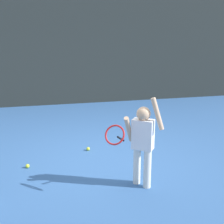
{
  "coord_description": "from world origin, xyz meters",
  "views": [
    {
      "loc": [
        -1.02,
        -5.03,
        2.28
      ],
      "look_at": [
        0.19,
        0.09,
        0.85
      ],
      "focal_mm": 50.23,
      "sensor_mm": 36.0,
      "label": 1
    }
  ],
  "objects": [
    {
      "name": "tennis_ball_2",
      "position": [
        2.07,
        2.59,
        0.03
      ],
      "size": [
        0.07,
        0.07,
        0.07
      ],
      "primitive_type": "sphere",
      "color": "#CCE033",
      "rests_on": "ground"
    },
    {
      "name": "ground_plane",
      "position": [
        0.0,
        0.0,
        0.0
      ],
      "size": [
        20.0,
        20.0,
        0.0
      ],
      "primitive_type": "plane",
      "color": "#335B93"
    },
    {
      "name": "back_fence_windscreen",
      "position": [
        0.0,
        4.4,
        1.68
      ],
      "size": [
        11.96,
        0.08,
        3.36
      ],
      "primitive_type": "cube",
      "color": "#282D2B",
      "rests_on": "ground"
    },
    {
      "name": "tennis_ball_0",
      "position": [
        -1.29,
        -0.01,
        0.03
      ],
      "size": [
        0.07,
        0.07,
        0.07
      ],
      "primitive_type": "sphere",
      "color": "#CCE033",
      "rests_on": "ground"
    },
    {
      "name": "fence_post_2",
      "position": [
        1.94,
        4.46,
        1.75
      ],
      "size": [
        0.09,
        0.09,
        3.51
      ],
      "primitive_type": "cylinder",
      "color": "slate",
      "rests_on": "ground"
    },
    {
      "name": "tennis_player",
      "position": [
        0.37,
        -1.02,
        0.73
      ],
      "size": [
        0.89,
        0.51,
        1.35
      ],
      "rotation": [
        0.0,
        0.0,
        -0.64
      ],
      "color": "silver",
      "rests_on": "ground"
    },
    {
      "name": "tennis_ball_1",
      "position": [
        -0.18,
        0.51,
        0.03
      ],
      "size": [
        0.07,
        0.07,
        0.07
      ],
      "primitive_type": "sphere",
      "color": "#CCE033",
      "rests_on": "ground"
    },
    {
      "name": "fence_post_1",
      "position": [
        -1.94,
        4.46,
        1.75
      ],
      "size": [
        0.09,
        0.09,
        3.51
      ],
      "primitive_type": "cylinder",
      "color": "slate",
      "rests_on": "ground"
    }
  ]
}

